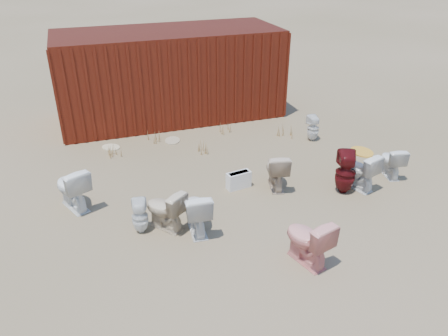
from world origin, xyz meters
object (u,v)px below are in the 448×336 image
object	(u,v)px
toilet_back_yellowlid	(359,170)
loose_tank	(239,180)
toilet_front_a	(72,188)
toilet_front_maroon	(345,173)
toilet_back_a	(140,216)
toilet_back_beige_right	(276,170)
toilet_front_e	(391,161)
shipping_container	(170,74)
toilet_front_c	(196,211)
toilet_back_e	(313,128)
toilet_back_beige_left	(165,209)
toilet_front_pink	(308,240)

from	to	relation	value
toilet_back_yellowlid	loose_tank	bearing A→B (deg)	-35.51
toilet_front_a	toilet_front_maroon	bearing A→B (deg)	143.41
toilet_back_a	toilet_back_beige_right	size ratio (longest dim) A/B	0.79
toilet_front_maroon	toilet_front_e	size ratio (longest dim) A/B	1.27
shipping_container	toilet_back_beige_right	world-z (taller)	shipping_container
toilet_front_c	toilet_back_yellowlid	xyz separation A→B (m)	(3.52, 0.38, -0.01)
shipping_container	toilet_front_e	distance (m)	6.31
toilet_back_e	loose_tank	xyz separation A→B (m)	(-2.61, -1.62, -0.15)
toilet_front_a	toilet_back_beige_left	distance (m)	1.93
toilet_back_e	toilet_back_a	bearing A→B (deg)	26.08
toilet_front_e	toilet_back_e	size ratio (longest dim) A/B	1.06
toilet_back_a	toilet_back_beige_left	distance (m)	0.44
toilet_front_e	toilet_front_c	bearing A→B (deg)	20.03
toilet_back_a	shipping_container	bearing A→B (deg)	-99.47
toilet_front_a	toilet_back_a	world-z (taller)	toilet_front_a
toilet_back_a	toilet_front_c	bearing A→B (deg)	171.29
toilet_back_beige_right	toilet_back_e	size ratio (longest dim) A/B	1.21
toilet_front_e	toilet_back_yellowlid	xyz separation A→B (m)	(-0.96, -0.20, 0.06)
toilet_front_a	toilet_back_beige_left	xyz separation A→B (m)	(1.50, -1.22, -0.04)
toilet_back_yellowlid	toilet_back_e	distance (m)	2.43
toilet_back_a	toilet_back_e	size ratio (longest dim) A/B	0.96
toilet_front_a	loose_tank	size ratio (longest dim) A/B	1.72
toilet_back_a	loose_tank	size ratio (longest dim) A/B	1.25
toilet_front_e	toilet_back_a	size ratio (longest dim) A/B	1.11
toilet_back_beige_right	shipping_container	bearing A→B (deg)	-62.36
toilet_front_a	toilet_back_e	world-z (taller)	toilet_front_a
toilet_front_a	toilet_front_e	distance (m)	6.53
toilet_front_pink	toilet_back_beige_left	bearing A→B (deg)	-55.98
toilet_back_beige_right	toilet_back_yellowlid	xyz separation A→B (m)	(1.57, -0.57, 0.01)
toilet_front_maroon	toilet_back_beige_left	bearing A→B (deg)	26.55
toilet_front_maroon	toilet_back_yellowlid	world-z (taller)	toilet_front_maroon
loose_tank	toilet_front_pink	bearing A→B (deg)	-94.65
shipping_container	toilet_back_a	distance (m)	5.76
toilet_back_a	toilet_back_yellowlid	size ratio (longest dim) A/B	0.78
toilet_back_yellowlid	shipping_container	bearing A→B (deg)	-80.21
toilet_front_pink	toilet_back_beige_left	distance (m)	2.50
toilet_front_e	toilet_back_beige_right	bearing A→B (deg)	4.45
toilet_front_pink	toilet_front_c	size ratio (longest dim) A/B	1.02
toilet_front_c	toilet_back_a	world-z (taller)	toilet_front_c
toilet_front_c	toilet_back_a	bearing A→B (deg)	-13.16
shipping_container	toilet_front_pink	bearing A→B (deg)	-85.70
toilet_back_beige_left	loose_tank	distance (m)	1.95
toilet_front_pink	toilet_back_a	distance (m)	2.86
toilet_back_e	toilet_front_pink	bearing A→B (deg)	58.13
toilet_front_maroon	toilet_back_beige_right	bearing A→B (deg)	-1.75
toilet_front_e	toilet_back_a	world-z (taller)	toilet_front_e
toilet_front_a	toilet_back_e	size ratio (longest dim) A/B	1.31
toilet_front_pink	toilet_front_c	xyz separation A→B (m)	(-1.41, 1.35, -0.01)
shipping_container	toilet_back_beige_left	size ratio (longest dim) A/B	7.79
toilet_back_beige_right	toilet_back_yellowlid	distance (m)	1.67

